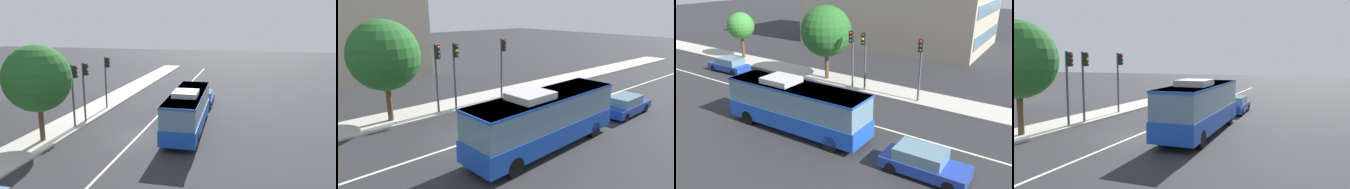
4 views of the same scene
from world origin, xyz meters
The scene contains 11 objects.
ground_plane centered at (0.00, 0.00, 0.00)m, with size 160.00×160.00×0.00m, color #28282B.
sidewalk_kerb centered at (0.00, 6.62, 0.07)m, with size 80.00×3.13×0.14m, color #B2ADA3.
lane_centre_line centered at (0.00, 0.00, 0.01)m, with size 76.00×0.16×0.01m, color silver.
transit_bus centered at (2.38, -3.40, 1.81)m, with size 10.08×2.83×3.46m.
sedan_blue centered at (11.15, -3.56, 0.72)m, with size 4.54×1.91×1.46m.
sedan_blue_ahead centered at (-12.39, 2.67, 0.72)m, with size 4.56×1.96×1.46m.
traffic_light_near_corner centered at (0.78, 5.47, 3.56)m, with size 0.34×0.62×5.20m.
traffic_light_mid_block centered at (2.16, 5.26, 3.56)m, with size 0.32×0.62×5.20m.
traffic_light_far_corner centered at (6.95, 5.50, 3.56)m, with size 0.34×0.62×5.20m.
street_tree_kerbside_left centered at (-15.50, 7.06, 3.80)m, with size 3.04×3.04×5.35m.
street_tree_kerbside_centre centered at (-2.57, 6.27, 4.63)m, with size 4.67×4.67×6.98m.
Camera 3 is at (16.35, -18.19, 10.07)m, focal length 36.20 mm.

